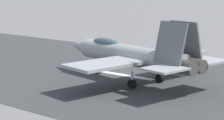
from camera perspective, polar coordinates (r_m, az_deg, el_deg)
ground_plane at (r=41.45m, az=0.92°, el=-1.84°), size 400.00×400.00×0.00m
runway_strip at (r=41.43m, az=0.94°, el=-1.83°), size 240.00×26.00×0.02m
fighter_jet at (r=37.97m, az=2.64°, el=0.63°), size 16.35×13.97×5.53m
marker_cone_mid at (r=52.40m, az=8.18°, el=0.91°), size 0.44×0.44×0.55m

